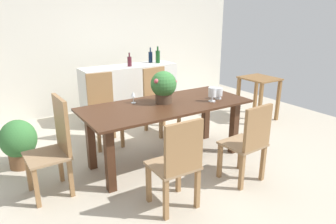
% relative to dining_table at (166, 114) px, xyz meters
% --- Properties ---
extents(ground_plane, '(7.04, 7.04, 0.00)m').
position_rel_dining_table_xyz_m(ground_plane, '(0.00, 0.04, -0.63)').
color(ground_plane, '#BCB29E').
extents(back_wall, '(6.40, 0.10, 2.60)m').
position_rel_dining_table_xyz_m(back_wall, '(0.00, 2.64, 0.67)').
color(back_wall, beige).
rests_on(back_wall, ground).
extents(dining_table, '(2.09, 0.91, 0.76)m').
position_rel_dining_table_xyz_m(dining_table, '(0.00, 0.00, 0.00)').
color(dining_table, '#422616').
rests_on(dining_table, ground).
extents(chair_far_right, '(0.47, 0.51, 1.01)m').
position_rel_dining_table_xyz_m(chair_far_right, '(0.46, 0.98, -0.09)').
color(chair_far_right, olive).
rests_on(chair_far_right, ground).
extents(chair_near_right, '(0.45, 0.43, 0.92)m').
position_rel_dining_table_xyz_m(chair_near_right, '(0.48, -0.95, -0.12)').
color(chair_near_right, olive).
rests_on(chair_near_right, ground).
extents(chair_head_end, '(0.43, 0.46, 1.03)m').
position_rel_dining_table_xyz_m(chair_head_end, '(-1.35, 0.00, -0.07)').
color(chair_head_end, olive).
rests_on(chair_head_end, ground).
extents(chair_far_left, '(0.44, 0.48, 1.02)m').
position_rel_dining_table_xyz_m(chair_far_left, '(-0.46, 0.97, -0.08)').
color(chair_far_left, olive).
rests_on(chair_far_left, ground).
extents(chair_near_left, '(0.44, 0.42, 0.94)m').
position_rel_dining_table_xyz_m(chair_near_left, '(-0.47, -0.96, -0.11)').
color(chair_near_left, olive).
rests_on(chair_near_left, ground).
extents(flower_centerpiece, '(0.32, 0.32, 0.40)m').
position_rel_dining_table_xyz_m(flower_centerpiece, '(-0.00, 0.06, 0.35)').
color(flower_centerpiece, '#4C3828').
rests_on(flower_centerpiece, dining_table).
extents(crystal_vase_left, '(0.11, 0.11, 0.15)m').
position_rel_dining_table_xyz_m(crystal_vase_left, '(0.70, -0.17, 0.22)').
color(crystal_vase_left, silver).
rests_on(crystal_vase_left, dining_table).
extents(crystal_vase_center_near, '(0.10, 0.10, 0.18)m').
position_rel_dining_table_xyz_m(crystal_vase_center_near, '(0.55, -0.22, 0.24)').
color(crystal_vase_center_near, silver).
rests_on(crystal_vase_center_near, dining_table).
extents(wine_glass, '(0.06, 0.06, 0.15)m').
position_rel_dining_table_xyz_m(wine_glass, '(-0.32, 0.26, 0.23)').
color(wine_glass, silver).
rests_on(wine_glass, dining_table).
extents(kitchen_counter, '(1.68, 0.52, 0.95)m').
position_rel_dining_table_xyz_m(kitchen_counter, '(0.35, 1.77, -0.16)').
color(kitchen_counter, silver).
rests_on(kitchen_counter, ground).
extents(wine_bottle_green, '(0.07, 0.07, 0.23)m').
position_rel_dining_table_xyz_m(wine_bottle_green, '(0.33, 1.70, 0.41)').
color(wine_bottle_green, '#511E28').
rests_on(wine_bottle_green, kitchen_counter).
extents(wine_bottle_clear, '(0.08, 0.08, 0.30)m').
position_rel_dining_table_xyz_m(wine_bottle_clear, '(0.92, 1.75, 0.44)').
color(wine_bottle_clear, '#194C1E').
rests_on(wine_bottle_clear, kitchen_counter).
extents(wine_bottle_amber, '(0.07, 0.07, 0.27)m').
position_rel_dining_table_xyz_m(wine_bottle_amber, '(0.83, 1.87, 0.42)').
color(wine_bottle_amber, '#0F1E38').
rests_on(wine_bottle_amber, kitchen_counter).
extents(side_table, '(0.54, 0.59, 0.75)m').
position_rel_dining_table_xyz_m(side_table, '(2.25, 0.51, -0.07)').
color(side_table, brown).
rests_on(side_table, ground).
extents(potted_plant_floor, '(0.43, 0.43, 0.61)m').
position_rel_dining_table_xyz_m(potted_plant_floor, '(-1.62, 0.81, -0.30)').
color(potted_plant_floor, brown).
rests_on(potted_plant_floor, ground).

